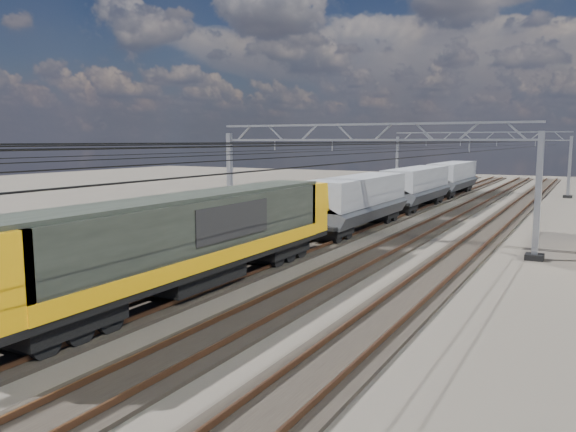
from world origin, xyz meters
The scene contains 12 objects.
ground centered at (0.00, 0.00, 0.00)m, with size 160.00×160.00×0.00m, color black.
track_outer_west centered at (-6.00, 0.00, 0.07)m, with size 2.60×140.00×0.30m.
track_loco centered at (-2.00, 0.00, 0.07)m, with size 2.60×140.00×0.30m.
track_inner_east centered at (2.00, 0.00, 0.07)m, with size 2.60×140.00×0.30m.
track_outer_east centered at (6.00, 0.00, 0.07)m, with size 2.60×140.00×0.30m.
catenary_gantry_mid centered at (0.00, 4.00, 3.91)m, with size 19.90×0.90×7.11m.
catenary_gantry_far centered at (0.00, 40.00, 3.91)m, with size 19.90×0.90×7.11m.
overhead_wires centered at (0.00, 8.00, 5.75)m, with size 12.03×140.00×0.53m.
locomotive centered at (-2.00, -9.49, 2.33)m, with size 2.76×21.10×3.62m.
hopper_wagon_lead centered at (-2.00, 8.21, 2.23)m, with size 3.38×13.00×3.25m.
hopper_wagon_mid centered at (-2.00, 22.41, 2.23)m, with size 3.38×13.00×3.25m.
hopper_wagon_third centered at (-2.00, 36.61, 2.23)m, with size 3.38×13.00×3.25m.
Camera 1 is at (12.02, -27.05, 6.11)m, focal length 35.00 mm.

